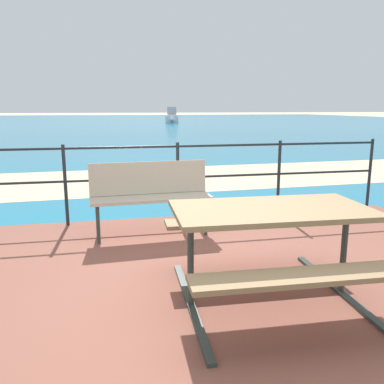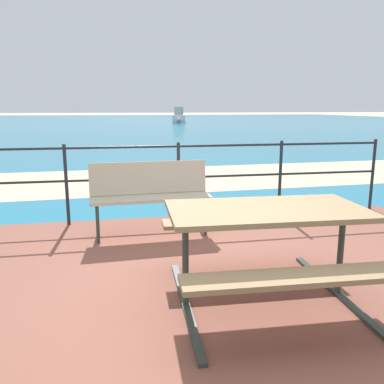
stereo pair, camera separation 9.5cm
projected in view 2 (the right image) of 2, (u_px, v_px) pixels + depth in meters
The scene contains 8 objects.
ground_plane at pixel (226, 307), 3.24m from camera, with size 240.00×240.00×0.00m, color beige.
patio_paving at pixel (226, 304), 3.24m from camera, with size 6.40×5.20×0.06m, color brown.
sea_water at pixel (123, 123), 41.68m from camera, with size 90.00×90.00×0.01m, color teal.
beach_strip at pixel (154, 179), 8.98m from camera, with size 54.00×3.30×0.01m, color beige.
picnic_table at pixel (266, 229), 3.10m from camera, with size 1.56×1.60×0.77m.
park_bench at pixel (150, 190), 4.84m from camera, with size 1.45×0.48×0.88m.
railing_fence at pixel (178, 171), 5.45m from camera, with size 5.94×0.04×1.06m.
boat_near at pixel (179, 118), 41.52m from camera, with size 1.82×4.02×1.62m.
Camera 2 is at (-0.83, -2.87, 1.58)m, focal length 37.56 mm.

